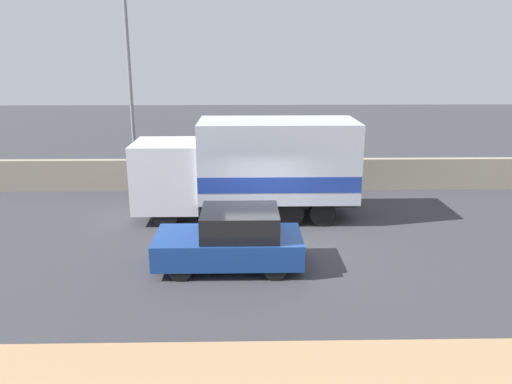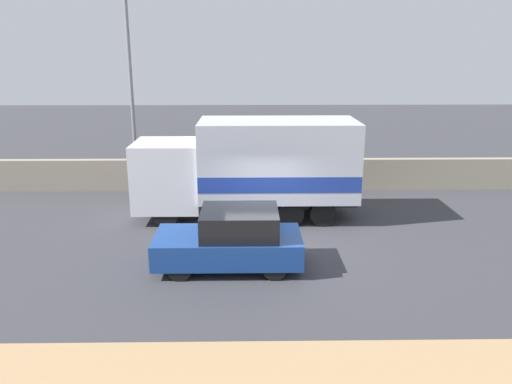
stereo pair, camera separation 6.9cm
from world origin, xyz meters
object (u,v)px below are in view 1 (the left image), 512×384
Objects in this scene: car_hatchback at (232,240)px; pedestrian at (141,173)px; box_truck at (255,166)px; street_lamp at (130,78)px.

pedestrian is (-3.80, 7.04, 0.10)m from car_hatchback.
box_truck is 4.37m from car_hatchback.
pedestrian is (-4.48, 2.85, -0.92)m from box_truck.
car_hatchback is 2.29× the size of pedestrian.
box_truck is at bearing -32.43° from pedestrian.
street_lamp is at bearing 144.26° from pedestrian.
pedestrian is at bearing -35.74° from street_lamp.
car_hatchback is at bearing 80.83° from box_truck.
car_hatchback is (-0.68, -4.19, -1.02)m from box_truck.
box_truck is at bearing -99.17° from car_hatchback.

